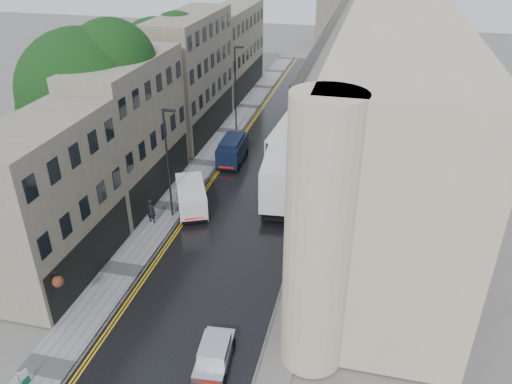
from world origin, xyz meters
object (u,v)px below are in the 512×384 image
at_px(tree_near, 87,114).
at_px(lamp_post_far, 235,90).
at_px(silver_hatchback, 195,371).
at_px(lamp_post_near, 168,165).
at_px(navy_van, 218,156).
at_px(white_lorry, 263,188).
at_px(tree_far, 159,78).
at_px(pedestrian, 151,211).
at_px(cream_bus, 272,146).
at_px(estate_sign, 24,378).
at_px(white_van, 180,209).

distance_m(tree_near, lamp_post_far, 17.95).
height_order(silver_hatchback, lamp_post_near, lamp_post_near).
bearing_deg(navy_van, white_lorry, -51.59).
height_order(silver_hatchback, navy_van, navy_van).
relative_size(tree_near, silver_hatchback, 3.98).
bearing_deg(tree_far, silver_hatchback, -64.69).
bearing_deg(white_lorry, pedestrian, -160.49).
bearing_deg(pedestrian, tree_near, -20.00).
distance_m(tree_near, tree_far, 13.02).
height_order(silver_hatchback, pedestrian, pedestrian).
relative_size(cream_bus, lamp_post_near, 1.19).
relative_size(navy_van, estate_sign, 5.63).
relative_size(tree_near, navy_van, 2.80).
height_order(lamp_post_far, estate_sign, lamp_post_far).
bearing_deg(lamp_post_far, pedestrian, -111.84).
xyz_separation_m(cream_bus, white_lorry, (1.36, -9.71, 0.74)).
relative_size(lamp_post_far, estate_sign, 9.98).
bearing_deg(tree_far, lamp_post_near, -65.19).
distance_m(white_van, navy_van, 9.49).
xyz_separation_m(silver_hatchback, lamp_post_far, (-6.93, 32.62, 3.85)).
bearing_deg(silver_hatchback, cream_bus, 88.46).
bearing_deg(tree_near, navy_van, 39.67).
height_order(lamp_post_near, estate_sign, lamp_post_near).
bearing_deg(lamp_post_far, silver_hatchback, -96.59).
bearing_deg(lamp_post_near, tree_near, 164.82).
bearing_deg(white_van, lamp_post_near, 121.75).
distance_m(white_lorry, navy_van, 8.79).
bearing_deg(pedestrian, cream_bus, -107.33).
height_order(tree_far, white_lorry, tree_far).
bearing_deg(cream_bus, pedestrian, -112.16).
xyz_separation_m(lamp_post_far, estate_sign, (-0.99, -34.84, -3.96)).
bearing_deg(lamp_post_far, tree_far, -173.70).
relative_size(white_lorry, silver_hatchback, 2.32).
height_order(white_van, pedestrian, white_van).
height_order(tree_near, cream_bus, tree_near).
bearing_deg(estate_sign, silver_hatchback, 25.44).
height_order(tree_near, estate_sign, tree_near).
bearing_deg(tree_far, pedestrian, -70.27).
bearing_deg(pedestrian, silver_hatchback, 130.02).
xyz_separation_m(tree_far, lamp_post_near, (6.96, -15.06, -1.86)).
bearing_deg(lamp_post_near, lamp_post_far, 90.64).
distance_m(tree_near, estate_sign, 20.65).
relative_size(white_lorry, pedestrian, 4.19).
distance_m(lamp_post_far, estate_sign, 35.08).
height_order(lamp_post_near, lamp_post_far, lamp_post_far).
relative_size(cream_bus, estate_sign, 11.49).
xyz_separation_m(tree_near, white_lorry, (13.88, 0.14, -4.80)).
relative_size(tree_far, estate_sign, 14.13).
distance_m(white_van, lamp_post_near, 3.44).
relative_size(tree_near, tree_far, 1.11).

